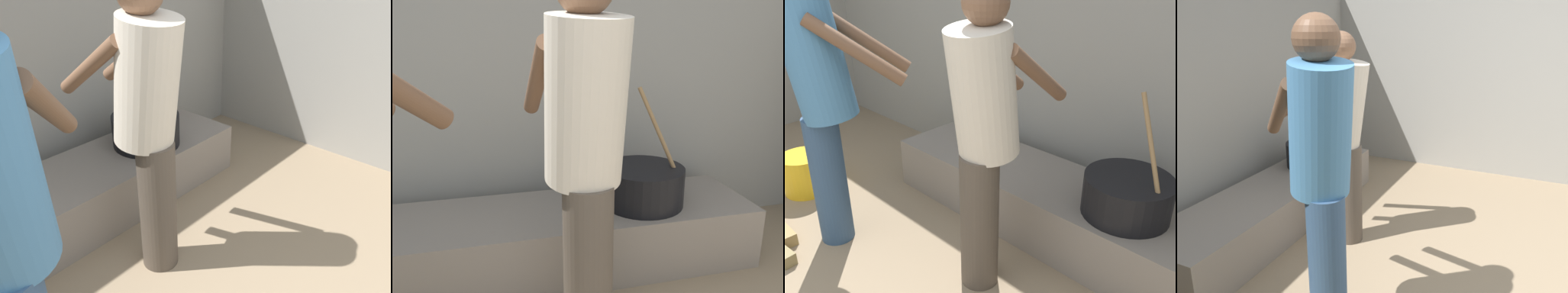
{
  "view_description": "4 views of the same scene",
  "coord_description": "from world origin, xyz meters",
  "views": [
    {
      "loc": [
        -0.61,
        0.2,
        1.66
      ],
      "look_at": [
        0.7,
        1.37,
        0.74
      ],
      "focal_mm": 37.11,
      "sensor_mm": 36.0,
      "label": 1
    },
    {
      "loc": [
        0.24,
        0.2,
        1.29
      ],
      "look_at": [
        0.59,
        1.62,
        0.88
      ],
      "focal_mm": 35.62,
      "sensor_mm": 36.0,
      "label": 2
    },
    {
      "loc": [
        1.87,
        0.2,
        1.67
      ],
      "look_at": [
        0.69,
        1.41,
        0.88
      ],
      "focal_mm": 39.6,
      "sensor_mm": 36.0,
      "label": 3
    },
    {
      "loc": [
        -1.91,
        0.2,
        1.64
      ],
      "look_at": [
        0.85,
        1.45,
        0.68
      ],
      "focal_mm": 37.29,
      "sensor_mm": 36.0,
      "label": 4
    }
  ],
  "objects": [
    {
      "name": "cook_in_cream_shirt",
      "position": [
        0.57,
        1.56,
        0.89
      ],
      "size": [
        0.36,
        0.67,
        1.57
      ],
      "color": "#4C4238",
      "rests_on": "ground_plane"
    },
    {
      "name": "hearth_ledge",
      "position": [
        0.54,
        2.17,
        0.18
      ],
      "size": [
        2.28,
        0.6,
        0.36
      ],
      "primitive_type": "cube",
      "color": "slate",
      "rests_on": "ground_plane"
    },
    {
      "name": "cooking_pot_main",
      "position": [
        1.05,
        2.15,
        0.47
      ],
      "size": [
        0.47,
        0.47,
        0.67
      ],
      "color": "black",
      "rests_on": "hearth_ledge"
    },
    {
      "name": "cook_in_blue_shirt",
      "position": [
        -0.32,
        1.2,
        0.96
      ],
      "size": [
        0.69,
        0.72,
        1.67
      ],
      "color": "navy",
      "rests_on": "ground_plane"
    }
  ]
}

